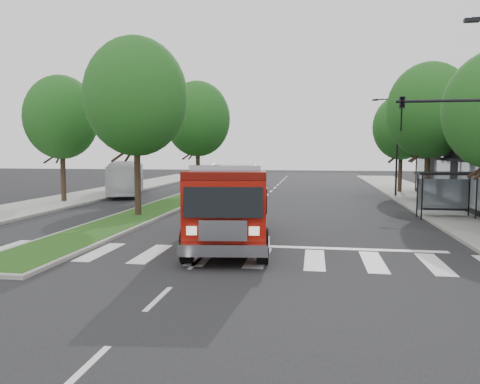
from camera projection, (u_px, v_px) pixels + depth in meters
name	position (u px, v px, depth m)	size (l,w,h in m)	color
ground	(220.00, 240.00, 19.97)	(140.00, 140.00, 0.00)	black
sidewalk_right	(459.00, 213.00, 27.84)	(5.00, 80.00, 0.15)	gray
sidewalk_left	(42.00, 205.00, 32.07)	(5.00, 80.00, 0.15)	gray
median	(192.00, 196.00, 38.61)	(3.00, 50.00, 0.15)	gray
bus_shelter	(446.00, 182.00, 26.05)	(3.20, 1.60, 2.61)	black
tree_right_mid	(429.00, 110.00, 31.36)	(5.60, 5.60, 9.72)	black
tree_right_far	(401.00, 127.00, 41.25)	(5.00, 5.00, 8.73)	black
tree_median_near	(136.00, 97.00, 26.20)	(5.80, 5.80, 10.16)	black
tree_median_far	(198.00, 119.00, 40.00)	(5.60, 5.60, 9.72)	black
tree_left_mid	(61.00, 117.00, 33.41)	(5.20, 5.20, 9.16)	black
streetlight_right_far	(395.00, 142.00, 37.62)	(2.11, 0.20, 8.00)	black
fire_engine	(230.00, 204.00, 19.43)	(4.02, 9.85, 3.32)	#5C0A05
city_bus	(127.00, 178.00, 40.15)	(2.45, 10.47, 2.92)	silver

